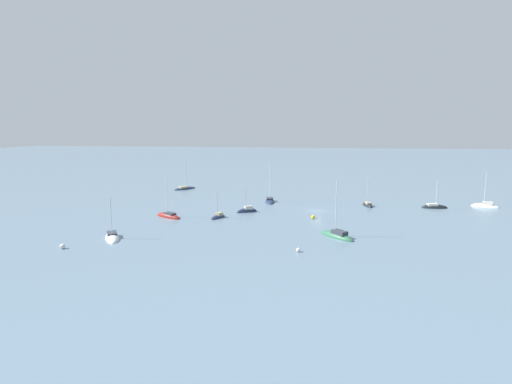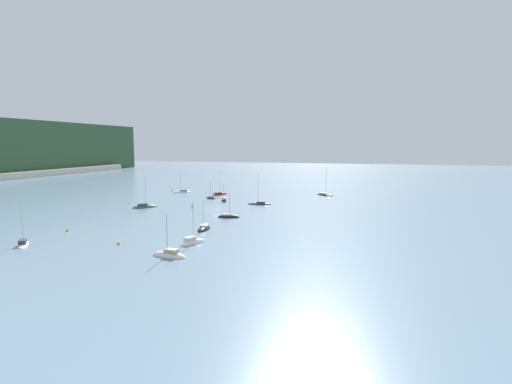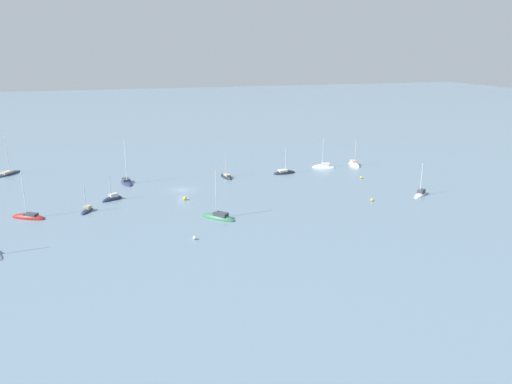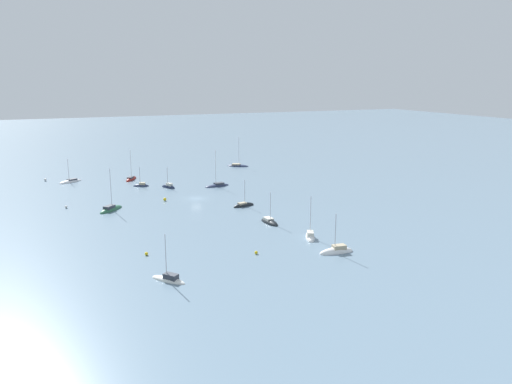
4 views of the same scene
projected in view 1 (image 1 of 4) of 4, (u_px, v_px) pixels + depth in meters
The scene contains 14 objects.
ground_plane at pixel (317, 211), 91.66m from camera, with size 600.00×600.00×0.00m, color slate.
sailboat_0 at pixel (368, 206), 97.83m from camera, with size 2.71×5.93×7.35m.
sailboat_2 at pixel (112, 238), 69.11m from camera, with size 5.73×7.52×7.96m.
sailboat_3 at pixel (218, 217), 84.81m from camera, with size 3.20×4.78×6.25m.
sailboat_4 at pixel (169, 217), 85.41m from camera, with size 7.14×5.20×10.23m.
sailboat_5 at pixel (485, 207), 96.19m from camera, with size 6.25×4.26×9.16m.
sailboat_6 at pixel (185, 189), 124.56m from camera, with size 6.66×7.69×11.22m.
sailboat_7 at pixel (434, 208), 95.23m from camera, with size 6.33×2.66×7.65m.
sailboat_8 at pixel (270, 201), 103.09m from camera, with size 3.48×7.81×11.08m.
sailboat_10 at pixel (337, 236), 69.80m from camera, with size 6.75×6.92×10.82m.
sailboat_11 at pixel (247, 212), 90.62m from camera, with size 4.91×3.71×6.71m.
mooring_buoy_1 at pixel (63, 246), 63.08m from camera, with size 0.81×0.81×0.81m.
mooring_buoy_2 at pixel (313, 217), 83.87m from camera, with size 0.80×0.80×0.80m.
mooring_buoy_4 at pixel (298, 250), 61.41m from camera, with size 0.65×0.65×0.65m.
Camera 1 is at (0.12, 90.88, 18.89)m, focal length 28.00 mm.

